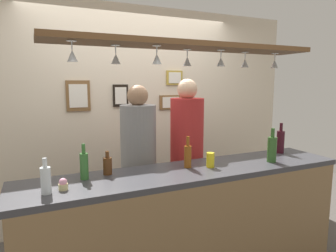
{
  "coord_description": "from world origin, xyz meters",
  "views": [
    {
      "loc": [
        -1.13,
        -2.39,
        1.7
      ],
      "look_at": [
        0.0,
        0.1,
        1.3
      ],
      "focal_mm": 31.91,
      "sensor_mm": 36.0,
      "label": 1
    }
  ],
  "objects_px": {
    "bottle_beer_brown_stubby": "(107,165)",
    "bottle_champagne_green": "(272,149)",
    "bottle_beer_amber_tall": "(188,156)",
    "picture_frame_upper_small": "(174,78)",
    "bottle_soda_clear": "(46,180)",
    "cupcake": "(63,184)",
    "bottle_wine_dark_red": "(280,141)",
    "picture_frame_caricature": "(78,96)",
    "person_middle_grey_shirt": "(139,155)",
    "drink_can": "(210,160)",
    "picture_frame_crest": "(121,96)",
    "person_right_red_shirt": "(187,146)",
    "picture_frame_lower_pair": "(171,102)",
    "bottle_beer_green_import": "(84,165)"
  },
  "relations": [
    {
      "from": "person_right_red_shirt",
      "to": "cupcake",
      "type": "relative_size",
      "value": 22.23
    },
    {
      "from": "bottle_soda_clear",
      "to": "picture_frame_upper_small",
      "type": "xyz_separation_m",
      "value": [
        1.61,
        1.5,
        0.66
      ]
    },
    {
      "from": "bottle_beer_green_import",
      "to": "drink_can",
      "type": "bearing_deg",
      "value": -6.6
    },
    {
      "from": "person_right_red_shirt",
      "to": "bottle_soda_clear",
      "type": "distance_m",
      "value": 1.55
    },
    {
      "from": "bottle_beer_green_import",
      "to": "bottle_beer_brown_stubby",
      "type": "xyz_separation_m",
      "value": [
        0.18,
        0.04,
        -0.03
      ]
    },
    {
      "from": "drink_can",
      "to": "picture_frame_lower_pair",
      "type": "height_order",
      "value": "picture_frame_lower_pair"
    },
    {
      "from": "bottle_beer_green_import",
      "to": "picture_frame_caricature",
      "type": "relative_size",
      "value": 0.76
    },
    {
      "from": "person_middle_grey_shirt",
      "to": "bottle_beer_amber_tall",
      "type": "height_order",
      "value": "person_middle_grey_shirt"
    },
    {
      "from": "picture_frame_crest",
      "to": "picture_frame_caricature",
      "type": "xyz_separation_m",
      "value": [
        -0.48,
        0.0,
        0.01
      ]
    },
    {
      "from": "bottle_beer_amber_tall",
      "to": "picture_frame_upper_small",
      "type": "relative_size",
      "value": 1.18
    },
    {
      "from": "person_middle_grey_shirt",
      "to": "bottle_wine_dark_red",
      "type": "relative_size",
      "value": 5.59
    },
    {
      "from": "bottle_beer_brown_stubby",
      "to": "picture_frame_caricature",
      "type": "bearing_deg",
      "value": 90.93
    },
    {
      "from": "bottle_soda_clear",
      "to": "cupcake",
      "type": "bearing_deg",
      "value": 16.02
    },
    {
      "from": "person_middle_grey_shirt",
      "to": "bottle_beer_brown_stubby",
      "type": "bearing_deg",
      "value": -130.85
    },
    {
      "from": "bottle_champagne_green",
      "to": "cupcake",
      "type": "relative_size",
      "value": 3.85
    },
    {
      "from": "bottle_wine_dark_red",
      "to": "picture_frame_caricature",
      "type": "xyz_separation_m",
      "value": [
        -1.74,
        1.27,
        0.43
      ]
    },
    {
      "from": "picture_frame_caricature",
      "to": "picture_frame_crest",
      "type": "bearing_deg",
      "value": 0.0
    },
    {
      "from": "bottle_beer_green_import",
      "to": "cupcake",
      "type": "height_order",
      "value": "bottle_beer_green_import"
    },
    {
      "from": "bottle_beer_brown_stubby",
      "to": "cupcake",
      "type": "distance_m",
      "value": 0.4
    },
    {
      "from": "bottle_beer_amber_tall",
      "to": "bottle_beer_brown_stubby",
      "type": "relative_size",
      "value": 1.44
    },
    {
      "from": "bottle_beer_brown_stubby",
      "to": "picture_frame_lower_pair",
      "type": "bearing_deg",
      "value": 48.5
    },
    {
      "from": "picture_frame_lower_pair",
      "to": "bottle_beer_green_import",
      "type": "bearing_deg",
      "value": -134.77
    },
    {
      "from": "bottle_beer_brown_stubby",
      "to": "bottle_wine_dark_red",
      "type": "height_order",
      "value": "bottle_wine_dark_red"
    },
    {
      "from": "person_middle_grey_shirt",
      "to": "bottle_soda_clear",
      "type": "bearing_deg",
      "value": -140.15
    },
    {
      "from": "person_middle_grey_shirt",
      "to": "person_right_red_shirt",
      "type": "relative_size",
      "value": 0.97
    },
    {
      "from": "bottle_beer_brown_stubby",
      "to": "person_right_red_shirt",
      "type": "bearing_deg",
      "value": 26.88
    },
    {
      "from": "bottle_soda_clear",
      "to": "bottle_champagne_green",
      "type": "xyz_separation_m",
      "value": [
        1.84,
        0.0,
        0.03
      ]
    },
    {
      "from": "bottle_soda_clear",
      "to": "bottle_beer_brown_stubby",
      "type": "relative_size",
      "value": 1.28
    },
    {
      "from": "person_right_red_shirt",
      "to": "picture_frame_upper_small",
      "type": "xyz_separation_m",
      "value": [
        0.24,
        0.79,
        0.71
      ]
    },
    {
      "from": "bottle_soda_clear",
      "to": "bottle_wine_dark_red",
      "type": "height_order",
      "value": "bottle_wine_dark_red"
    },
    {
      "from": "person_right_red_shirt",
      "to": "picture_frame_caricature",
      "type": "relative_size",
      "value": 5.1
    },
    {
      "from": "bottle_beer_brown_stubby",
      "to": "picture_frame_crest",
      "type": "xyz_separation_m",
      "value": [
        0.46,
        1.26,
        0.47
      ]
    },
    {
      "from": "bottle_soda_clear",
      "to": "drink_can",
      "type": "distance_m",
      "value": 1.26
    },
    {
      "from": "bottle_beer_brown_stubby",
      "to": "bottle_champagne_green",
      "type": "distance_m",
      "value": 1.42
    },
    {
      "from": "drink_can",
      "to": "picture_frame_lower_pair",
      "type": "bearing_deg",
      "value": 78.15
    },
    {
      "from": "person_middle_grey_shirt",
      "to": "cupcake",
      "type": "distance_m",
      "value": 1.01
    },
    {
      "from": "person_middle_grey_shirt",
      "to": "bottle_beer_amber_tall",
      "type": "bearing_deg",
      "value": -66.98
    },
    {
      "from": "picture_frame_upper_small",
      "to": "picture_frame_caricature",
      "type": "xyz_separation_m",
      "value": [
        -1.19,
        0.0,
        -0.21
      ]
    },
    {
      "from": "bottle_beer_green_import",
      "to": "bottle_champagne_green",
      "type": "height_order",
      "value": "bottle_champagne_green"
    },
    {
      "from": "person_right_red_shirt",
      "to": "picture_frame_crest",
      "type": "height_order",
      "value": "person_right_red_shirt"
    },
    {
      "from": "person_right_red_shirt",
      "to": "bottle_beer_amber_tall",
      "type": "relative_size",
      "value": 6.67
    },
    {
      "from": "drink_can",
      "to": "cupcake",
      "type": "xyz_separation_m",
      "value": [
        -1.16,
        -0.05,
        -0.03
      ]
    },
    {
      "from": "cupcake",
      "to": "picture_frame_upper_small",
      "type": "relative_size",
      "value": 0.35
    },
    {
      "from": "person_middle_grey_shirt",
      "to": "picture_frame_lower_pair",
      "type": "relative_size",
      "value": 5.59
    },
    {
      "from": "bottle_champagne_green",
      "to": "picture_frame_upper_small",
      "type": "distance_m",
      "value": 1.64
    },
    {
      "from": "bottle_wine_dark_red",
      "to": "bottle_beer_green_import",
      "type": "bearing_deg",
      "value": -179.04
    },
    {
      "from": "bottle_champagne_green",
      "to": "picture_frame_crest",
      "type": "xyz_separation_m",
      "value": [
        -0.94,
        1.5,
        0.42
      ]
    },
    {
      "from": "person_middle_grey_shirt",
      "to": "picture_frame_lower_pair",
      "type": "distance_m",
      "value": 1.14
    },
    {
      "from": "bottle_beer_brown_stubby",
      "to": "bottle_champagne_green",
      "type": "relative_size",
      "value": 0.6
    },
    {
      "from": "bottle_wine_dark_red",
      "to": "picture_frame_crest",
      "type": "distance_m",
      "value": 1.84
    }
  ]
}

